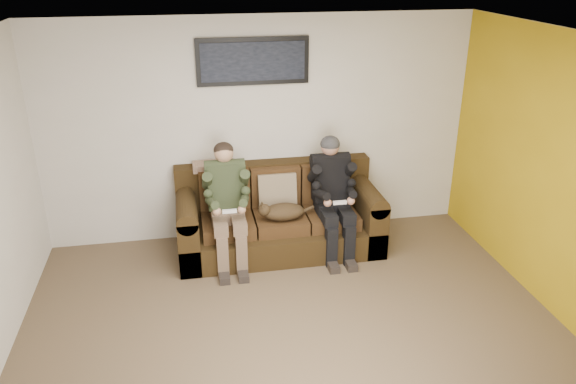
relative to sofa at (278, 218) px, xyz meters
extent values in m
plane|color=brown|center=(-0.13, -1.83, -0.36)|extent=(5.00, 5.00, 0.00)
plane|color=silver|center=(-0.13, -1.83, 2.24)|extent=(5.00, 5.00, 0.00)
plane|color=beige|center=(-0.13, 0.42, 0.94)|extent=(5.00, 0.00, 5.00)
cube|color=black|center=(0.00, -0.08, -0.20)|extent=(2.30, 0.99, 0.31)
cube|color=black|center=(0.00, 0.31, 0.27)|extent=(2.30, 0.21, 0.63)
cube|color=black|center=(-1.04, -0.08, -0.04)|extent=(0.23, 0.99, 0.63)
cube|color=black|center=(1.04, -0.08, -0.04)|extent=(0.23, 0.99, 0.63)
cylinder|color=black|center=(-1.04, -0.08, 0.27)|extent=(0.23, 0.99, 0.23)
cylinder|color=black|center=(1.04, -0.08, 0.27)|extent=(0.23, 0.99, 0.23)
cube|color=#3E2813|center=(-0.59, -0.13, 0.03)|extent=(0.57, 0.63, 0.15)
cube|color=#3E2813|center=(-0.59, 0.16, 0.34)|extent=(0.57, 0.15, 0.46)
cube|color=#3E2813|center=(0.00, -0.13, 0.03)|extent=(0.57, 0.63, 0.15)
cube|color=#3E2813|center=(0.00, 0.16, 0.34)|extent=(0.57, 0.15, 0.46)
cube|color=#3E2813|center=(0.59, -0.13, 0.03)|extent=(0.57, 0.63, 0.15)
cube|color=#3E2813|center=(0.59, 0.16, 0.34)|extent=(0.57, 0.15, 0.46)
cube|color=#7E6C52|center=(0.00, 0.04, 0.31)|extent=(0.44, 0.21, 0.44)
cube|color=tan|center=(-0.70, 0.29, 0.59)|extent=(0.47, 0.23, 0.08)
cube|color=brown|center=(-0.59, -0.17, 0.17)|extent=(0.36, 0.30, 0.14)
cube|color=#2E3821|center=(-0.59, -0.07, 0.47)|extent=(0.40, 0.30, 0.53)
cylinder|color=#2E3821|center=(-0.59, -0.05, 0.68)|extent=(0.44, 0.18, 0.18)
sphere|color=tan|center=(-0.59, -0.03, 0.84)|extent=(0.21, 0.21, 0.21)
cube|color=brown|center=(-0.69, -0.37, 0.16)|extent=(0.15, 0.42, 0.13)
cube|color=brown|center=(-0.49, -0.37, 0.16)|extent=(0.15, 0.42, 0.13)
cube|color=brown|center=(-0.69, -0.57, -0.13)|extent=(0.12, 0.13, 0.46)
cube|color=brown|center=(-0.49, -0.57, -0.13)|extent=(0.12, 0.13, 0.46)
cube|color=black|center=(-0.69, -0.65, -0.32)|extent=(0.11, 0.26, 0.08)
cube|color=black|center=(-0.49, -0.65, -0.32)|extent=(0.11, 0.26, 0.08)
cylinder|color=#2E3821|center=(-0.79, -0.14, 0.57)|extent=(0.11, 0.30, 0.28)
cylinder|color=#2E3821|center=(-0.39, -0.14, 0.57)|extent=(0.11, 0.30, 0.28)
cylinder|color=#2E3821|center=(-0.76, -0.36, 0.41)|extent=(0.14, 0.32, 0.15)
cylinder|color=#2E3821|center=(-0.42, -0.36, 0.41)|extent=(0.14, 0.32, 0.15)
sphere|color=tan|center=(-0.72, -0.48, 0.36)|extent=(0.09, 0.09, 0.09)
sphere|color=tan|center=(-0.46, -0.48, 0.36)|extent=(0.09, 0.09, 0.09)
cube|color=white|center=(-0.59, -0.50, 0.36)|extent=(0.15, 0.04, 0.03)
ellipsoid|color=black|center=(-0.59, -0.01, 0.87)|extent=(0.22, 0.22, 0.17)
cube|color=black|center=(0.59, -0.17, 0.17)|extent=(0.36, 0.30, 0.14)
cube|color=black|center=(0.59, -0.07, 0.47)|extent=(0.40, 0.30, 0.53)
cylinder|color=black|center=(0.59, -0.05, 0.68)|extent=(0.44, 0.18, 0.18)
sphere|color=#9F6E59|center=(0.59, -0.03, 0.84)|extent=(0.21, 0.21, 0.21)
cube|color=black|center=(0.49, -0.37, 0.16)|extent=(0.15, 0.42, 0.13)
cube|color=black|center=(0.69, -0.37, 0.16)|extent=(0.15, 0.42, 0.13)
cube|color=black|center=(0.49, -0.57, -0.13)|extent=(0.12, 0.13, 0.46)
cube|color=black|center=(0.69, -0.57, -0.13)|extent=(0.12, 0.13, 0.46)
cube|color=black|center=(0.49, -0.65, -0.32)|extent=(0.11, 0.26, 0.08)
cube|color=black|center=(0.69, -0.65, -0.32)|extent=(0.11, 0.26, 0.08)
cylinder|color=black|center=(0.39, -0.14, 0.57)|extent=(0.11, 0.30, 0.28)
cylinder|color=black|center=(0.79, -0.14, 0.57)|extent=(0.11, 0.30, 0.28)
cylinder|color=black|center=(0.42, -0.36, 0.41)|extent=(0.14, 0.32, 0.15)
cylinder|color=black|center=(0.76, -0.36, 0.41)|extent=(0.14, 0.32, 0.15)
sphere|color=#9F6E59|center=(0.46, -0.48, 0.36)|extent=(0.09, 0.09, 0.09)
sphere|color=#9F6E59|center=(0.72, -0.48, 0.36)|extent=(0.09, 0.09, 0.09)
cube|color=white|center=(0.59, -0.50, 0.36)|extent=(0.15, 0.04, 0.03)
ellipsoid|color=black|center=(0.59, -0.03, 0.87)|extent=(0.22, 0.22, 0.19)
ellipsoid|color=#45321B|center=(0.02, -0.27, 0.20)|extent=(0.47, 0.26, 0.19)
sphere|color=#45321B|center=(-0.20, -0.30, 0.25)|extent=(0.14, 0.14, 0.14)
cone|color=#45321B|center=(-0.22, -0.34, 0.32)|extent=(0.04, 0.04, 0.04)
cone|color=#45321B|center=(-0.22, -0.27, 0.32)|extent=(0.04, 0.04, 0.04)
cylinder|color=#45321B|center=(0.26, -0.22, 0.16)|extent=(0.26, 0.13, 0.08)
cube|color=black|center=(-0.20, 0.39, 1.74)|extent=(1.25, 0.04, 0.52)
cube|color=black|center=(-0.20, 0.36, 1.74)|extent=(1.15, 0.01, 0.42)
camera|label=1|loc=(-0.98, -5.80, 2.86)|focal=35.00mm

